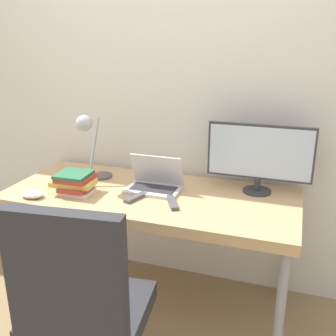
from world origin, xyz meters
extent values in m
cube|color=silver|center=(0.00, 0.80, 1.30)|extent=(8.00, 0.05, 2.60)
cube|color=tan|center=(0.00, 0.37, 0.74)|extent=(1.71, 0.73, 0.06)
cylinder|color=gray|center=(-0.80, 0.06, 0.35)|extent=(0.05, 0.05, 0.71)
cylinder|color=gray|center=(0.80, 0.06, 0.35)|extent=(0.05, 0.05, 0.71)
cylinder|color=gray|center=(-0.80, 0.67, 0.35)|extent=(0.05, 0.05, 0.71)
cylinder|color=gray|center=(0.80, 0.67, 0.35)|extent=(0.05, 0.05, 0.71)
cube|color=silver|center=(0.01, 0.40, 0.78)|extent=(0.32, 0.21, 0.02)
cube|color=#2D2D33|center=(0.01, 0.40, 0.79)|extent=(0.27, 0.12, 0.00)
cube|color=silver|center=(0.01, 0.46, 0.88)|extent=(0.32, 0.08, 0.20)
cube|color=silver|center=(0.01, 0.46, 0.88)|extent=(0.29, 0.07, 0.17)
cylinder|color=#333338|center=(0.59, 0.58, 0.77)|extent=(0.17, 0.17, 0.01)
cylinder|color=#333338|center=(0.59, 0.58, 0.82)|extent=(0.04, 0.04, 0.08)
cube|color=#333338|center=(0.59, 0.59, 1.01)|extent=(0.61, 0.02, 0.32)
cube|color=silver|center=(0.59, 0.58, 1.01)|extent=(0.58, 0.00, 0.30)
cylinder|color=#4C4C51|center=(-0.40, 0.52, 0.78)|extent=(0.14, 0.14, 0.02)
cylinder|color=#99999E|center=(-0.40, 0.43, 0.97)|extent=(0.02, 0.19, 0.39)
sphere|color=#B2B2B7|center=(-0.40, 0.34, 1.16)|extent=(0.10, 0.10, 0.10)
cube|color=#2D2D33|center=(-0.03, -0.34, 0.45)|extent=(0.56, 0.53, 0.09)
cube|color=#2D2D33|center=(0.00, -0.54, 0.77)|extent=(0.49, 0.13, 0.55)
cube|color=silver|center=(-0.40, 0.21, 0.78)|extent=(0.18, 0.14, 0.03)
cube|color=#B2382D|center=(-0.41, 0.22, 0.81)|extent=(0.17, 0.18, 0.03)
cube|color=gold|center=(-0.42, 0.21, 0.84)|extent=(0.26, 0.17, 0.03)
cube|color=#B2382D|center=(-0.42, 0.23, 0.86)|extent=(0.19, 0.19, 0.03)
cube|color=#286B47|center=(-0.42, 0.22, 0.88)|extent=(0.19, 0.19, 0.02)
cube|color=#4C4C51|center=(0.17, 0.25, 0.78)|extent=(0.12, 0.18, 0.02)
cube|color=#4C4C51|center=(-0.05, 0.25, 0.78)|extent=(0.09, 0.16, 0.02)
ellipsoid|color=white|center=(-0.62, 0.09, 0.79)|extent=(0.14, 0.10, 0.04)
camera|label=1|loc=(0.79, -1.64, 1.65)|focal=42.00mm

